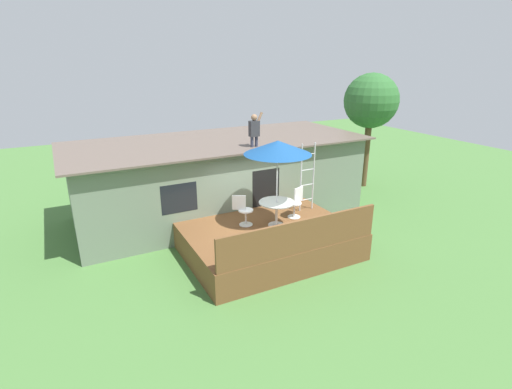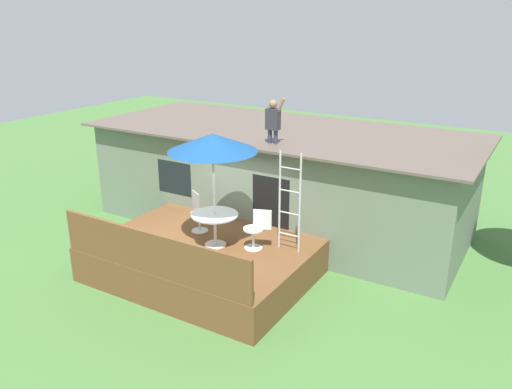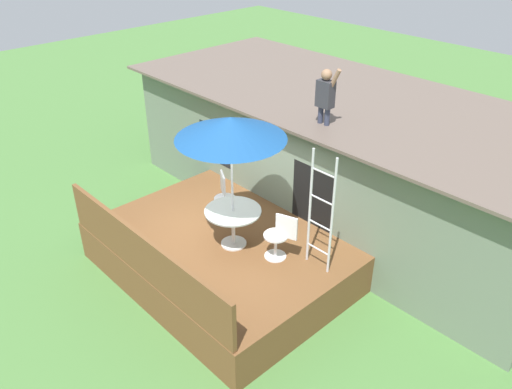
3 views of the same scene
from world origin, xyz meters
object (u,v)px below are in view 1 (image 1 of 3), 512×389
person_figure (254,128)px  patio_umbrella (278,147)px  step_ladder (307,177)px  backyard_tree (371,102)px  patio_chair_left (243,210)px  patio_chair_right (296,203)px  patio_table (277,207)px

person_figure → patio_umbrella: bearing=-99.1°
step_ladder → backyard_tree: 6.20m
patio_umbrella → backyard_tree: (6.67, 3.55, 0.58)m
person_figure → patio_chair_left: size_ratio=1.21×
patio_umbrella → patio_chair_right: (0.88, 0.32, -1.89)m
backyard_tree → patio_umbrella: bearing=-152.0°
patio_table → patio_umbrella: bearing=90.0°
patio_chair_left → patio_chair_right: (1.71, -0.18, 0.00)m
patio_chair_left → person_figure: bearing=83.5°
patio_table → patio_chair_left: size_ratio=1.13×
patio_chair_right → patio_umbrella: bearing=-0.0°
patio_chair_left → patio_chair_right: same height
patio_table → step_ladder: (1.50, 0.65, 0.51)m
patio_umbrella → step_ladder: patio_umbrella is taller
patio_umbrella → person_figure: 2.06m
step_ladder → person_figure: (-1.17, 1.38, 1.45)m
patio_table → patio_umbrella: 1.76m
patio_table → patio_chair_left: (-0.84, 0.50, -0.13)m
patio_chair_left → patio_table: bearing=0.0°
person_figure → patio_table: bearing=-99.1°
patio_umbrella → patio_chair_left: (-0.84, 0.50, -1.89)m
patio_chair_right → backyard_tree: 7.07m
person_figure → patio_chair_right: person_figure is taller
patio_table → person_figure: 2.84m
person_figure → backyard_tree: 6.53m
patio_chair_left → patio_chair_right: size_ratio=1.00×
backyard_tree → patio_chair_right: bearing=-150.9°
step_ladder → person_figure: bearing=130.4°
patio_chair_right → patio_table: bearing=-0.0°
patio_umbrella → patio_chair_right: patio_umbrella is taller
patio_umbrella → patio_chair_left: bearing=149.3°
backyard_tree → patio_table: bearing=-152.0°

